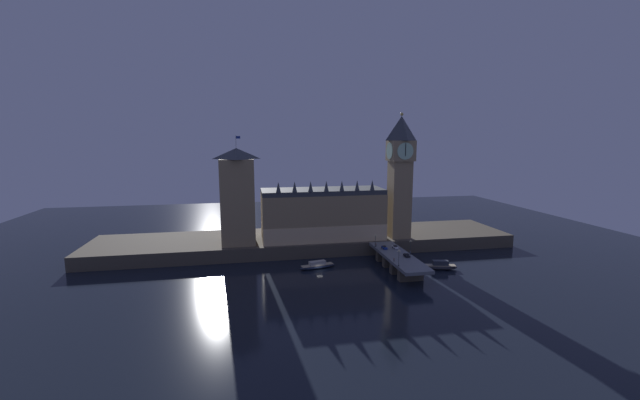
% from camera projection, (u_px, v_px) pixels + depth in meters
% --- Properties ---
extents(ground_plane, '(400.00, 400.00, 0.00)m').
position_uv_depth(ground_plane, '(320.00, 271.00, 174.33)').
color(ground_plane, black).
extents(embankment, '(220.00, 42.00, 6.66)m').
position_uv_depth(embankment, '(306.00, 241.00, 211.68)').
color(embankment, '#4C4438').
rests_on(embankment, ground_plane).
extents(parliament_hall, '(62.63, 22.59, 31.07)m').
position_uv_depth(parliament_hall, '(323.00, 214.00, 203.36)').
color(parliament_hall, '#9E845B').
rests_on(parliament_hall, embankment).
extents(clock_tower, '(12.43, 12.54, 64.50)m').
position_uv_depth(clock_tower, '(400.00, 173.00, 202.53)').
color(clock_tower, '#9E845B').
rests_on(clock_tower, embankment).
extents(victoria_tower, '(16.47, 16.47, 53.02)m').
position_uv_depth(victoria_tower, '(238.00, 196.00, 191.85)').
color(victoria_tower, '#9E845B').
rests_on(victoria_tower, embankment).
extents(bridge, '(12.19, 46.00, 6.76)m').
position_uv_depth(bridge, '(398.00, 260.00, 175.19)').
color(bridge, slate).
rests_on(bridge, ground_plane).
extents(car_northbound_lead, '(1.85, 3.98, 1.49)m').
position_uv_depth(car_northbound_lead, '(384.00, 247.00, 184.46)').
color(car_northbound_lead, navy).
rests_on(car_northbound_lead, bridge).
extents(car_southbound_lead, '(1.95, 3.96, 1.35)m').
position_uv_depth(car_southbound_lead, '(407.00, 255.00, 172.21)').
color(car_southbound_lead, black).
rests_on(car_southbound_lead, bridge).
extents(car_southbound_trail, '(1.92, 3.87, 1.40)m').
position_uv_depth(car_southbound_trail, '(395.00, 247.00, 185.23)').
color(car_southbound_trail, white).
rests_on(car_southbound_trail, bridge).
extents(pedestrian_near_rail, '(0.38, 0.38, 1.63)m').
position_uv_depth(pedestrian_near_rail, '(394.00, 260.00, 165.35)').
color(pedestrian_near_rail, black).
rests_on(pedestrian_near_rail, bridge).
extents(pedestrian_mid_walk, '(0.38, 0.38, 1.79)m').
position_uv_depth(pedestrian_mid_walk, '(410.00, 253.00, 174.95)').
color(pedestrian_mid_walk, black).
rests_on(pedestrian_mid_walk, bridge).
extents(pedestrian_far_rail, '(0.38, 0.38, 1.86)m').
position_uv_depth(pedestrian_far_rail, '(376.00, 245.00, 188.00)').
color(pedestrian_far_rail, black).
rests_on(pedestrian_far_rail, bridge).
extents(street_lamp_near, '(1.34, 0.60, 6.93)m').
position_uv_depth(street_lamp_near, '(399.00, 256.00, 158.82)').
color(street_lamp_near, '#2D3333').
rests_on(street_lamp_near, bridge).
extents(street_lamp_mid, '(1.34, 0.60, 6.58)m').
position_uv_depth(street_lamp_mid, '(411.00, 245.00, 175.26)').
color(street_lamp_mid, '#2D3333').
rests_on(street_lamp_mid, bridge).
extents(street_lamp_far, '(1.34, 0.60, 6.20)m').
position_uv_depth(street_lamp_far, '(375.00, 239.00, 187.46)').
color(street_lamp_far, '#2D3333').
rests_on(street_lamp_far, bridge).
extents(boat_upstream, '(17.28, 7.15, 3.47)m').
position_uv_depth(boat_upstream, '(317.00, 266.00, 177.18)').
color(boat_upstream, '#1E2842').
rests_on(boat_upstream, ground_plane).
extents(boat_downstream, '(15.73, 7.25, 4.19)m').
position_uv_depth(boat_downstream, '(440.00, 266.00, 175.63)').
color(boat_downstream, '#28282D').
rests_on(boat_downstream, ground_plane).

